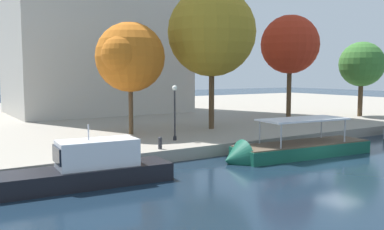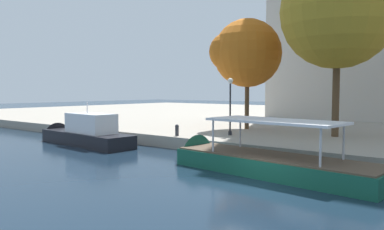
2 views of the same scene
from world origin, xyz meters
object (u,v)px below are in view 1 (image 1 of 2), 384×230
at_px(mooring_bollard_2, 160,142).
at_px(lamp_post, 175,106).
at_px(tour_boat_1, 291,152).
at_px(tree_0, 211,32).
at_px(motor_yacht_0, 75,175).
at_px(tree_2, 360,64).
at_px(tree_1, 289,44).
at_px(tree_3, 129,57).

xyz_separation_m(mooring_bollard_2, lamp_post, (2.76, 2.71, 2.14)).
height_order(tour_boat_1, lamp_post, lamp_post).
xyz_separation_m(tour_boat_1, tree_0, (0.58, 10.58, 9.27)).
height_order(motor_yacht_0, tree_2, tree_2).
xyz_separation_m(lamp_post, tree_0, (6.30, 4.16, 6.22)).
xyz_separation_m(mooring_bollard_2, tree_1, (21.96, 9.81, 7.88)).
bearing_deg(mooring_bollard_2, tree_1, 24.07).
height_order(tour_boat_1, mooring_bollard_2, tour_boat_1).
distance_m(tour_boat_1, mooring_bollard_2, 9.30).
bearing_deg(tour_boat_1, lamp_post, -42.85).
bearing_deg(tree_1, tour_boat_1, -134.92).
relative_size(tree_0, tree_1, 1.10).
bearing_deg(tour_boat_1, tree_3, -51.52).
relative_size(tree_2, tree_3, 0.95).
bearing_deg(tree_2, tree_3, 177.84).
xyz_separation_m(tour_boat_1, tree_1, (13.48, 13.52, 8.80)).
relative_size(motor_yacht_0, tree_0, 0.81).
height_order(lamp_post, tree_3, tree_3).
xyz_separation_m(lamp_post, tree_1, (19.19, 7.09, 5.75)).
bearing_deg(tree_0, motor_yacht_0, -147.55).
relative_size(tour_boat_1, tree_1, 1.04).
bearing_deg(tree_0, tree_3, 175.93).
bearing_deg(tree_0, tree_2, -1.46).
relative_size(mooring_bollard_2, tree_2, 0.10).
bearing_deg(mooring_bollard_2, tour_boat_1, -23.63).
relative_size(motor_yacht_0, mooring_bollard_2, 12.36).
relative_size(lamp_post, tree_2, 0.48).
distance_m(motor_yacht_0, tree_0, 20.81).
distance_m(tree_0, tree_2, 21.31).
bearing_deg(mooring_bollard_2, tree_0, 37.19).
bearing_deg(lamp_post, tree_3, 107.82).
distance_m(lamp_post, tree_2, 27.90).
bearing_deg(lamp_post, tree_2, 7.53).
distance_m(motor_yacht_0, lamp_post, 11.56).
bearing_deg(motor_yacht_0, lamp_post, -143.74).
distance_m(tree_1, tree_3, 20.94).
xyz_separation_m(mooring_bollard_2, tree_3, (1.25, 7.43, 5.91)).
bearing_deg(lamp_post, tour_boat_1, -48.34).
height_order(tree_1, tree_2, tree_1).
bearing_deg(lamp_post, mooring_bollard_2, -135.53).
bearing_deg(motor_yacht_0, tree_1, -151.16).
bearing_deg(tree_1, motor_yacht_0, -155.66).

